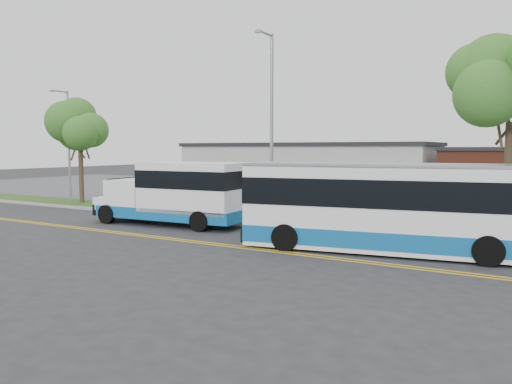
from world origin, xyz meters
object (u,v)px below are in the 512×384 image
Objects in this scene: pedestrian at (201,196)px; parked_car_a at (225,184)px; tree_east at (511,89)px; transit_bus at (404,208)px; shuttle_bus at (180,192)px; streetlight_near at (271,120)px; parked_car_b at (195,185)px; tree_west at (80,129)px; streetlight_far at (68,139)px.

pedestrian is 0.42× the size of parked_car_a.
tree_east reaches higher than transit_bus.
shuttle_bus is 4.35× the size of pedestrian.
streetlight_near is at bearing 145.51° from pedestrian.
pedestrian is 12.23m from parked_car_b.
tree_west is 0.86× the size of streetlight_far.
streetlight_far reaches higher than transit_bus.
pedestrian is (14.42, -2.58, -3.42)m from streetlight_far.
tree_east is 15.37m from shuttle_bus.
tree_west is 12.71m from parked_car_a.
pedestrian is at bearing -2.03° from tree_west.
streetlight_near is at bearing -30.94° from parked_car_a.
tree_west is at bearing 158.18° from transit_bus.
tree_east is 26.02m from tree_west.
pedestrian is (-12.57, 4.63, -0.59)m from transit_bus.
parked_car_a is at bearing 47.23° from streetlight_far.
transit_bus is at bearing -15.02° from parked_car_b.
parked_car_a is at bearing 152.35° from tree_east.
parked_car_a is (8.29, 8.96, -3.63)m from streetlight_far.
streetlight_near is 19.20m from streetlight_far.
transit_bus is at bearing -24.41° from parked_car_a.
shuttle_bus is at bearing -18.67° from tree_west.
parked_car_b is (6.68, 6.89, -3.63)m from streetlight_far.
shuttle_bus is (-3.19, -3.52, -3.57)m from streetlight_near.
pedestrian is at bearing -179.38° from tree_east.
streetlight_near reaches higher than tree_west.
streetlight_far is at bearing -43.37° from pedestrian.
streetlight_near is at bearing -178.58° from tree_east.
streetlight_far is 10.27m from parked_car_b.
tree_east is 11.05m from streetlight_near.
tree_west is (-26.00, 0.20, -1.08)m from tree_east.
tree_east is 25.09m from parked_car_a.
transit_bus reaches higher than pedestrian.
parked_car_b is (-23.32, 9.31, -5.36)m from tree_east.
streetlight_near reaches higher than streetlight_far.
transit_bus is at bearing -14.97° from streetlight_far.
pedestrian reaches higher than parked_car_a.
parked_car_a is (-6.13, 11.54, -0.21)m from pedestrian.
shuttle_bus reaches higher than parked_car_a.
streetlight_near is 1.15× the size of shuttle_bus.
tree_west reaches higher than shuttle_bus.
pedestrian reaches higher than parked_car_b.
streetlight_far is (-30.00, 2.42, -1.73)m from tree_east.
parked_car_a is at bearing -95.25° from pedestrian.
transit_bus reaches higher than parked_car_b.
tree_west is at bearing 178.20° from streetlight_near.
tree_east is 1.21× the size of tree_west.
parked_car_a is (-21.71, 11.38, -5.36)m from tree_east.
streetlight_far is 1.78× the size of parked_car_a.
tree_east is 16.42m from pedestrian.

